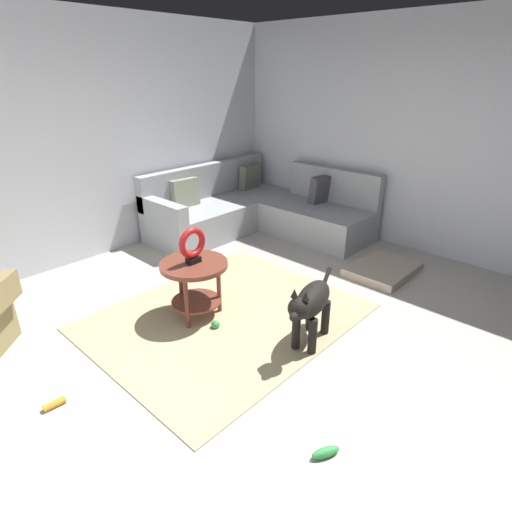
# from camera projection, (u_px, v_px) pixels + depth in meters

# --- Properties ---
(ground_plane) EXTENTS (6.00, 6.00, 0.10)m
(ground_plane) POSITION_uv_depth(u_px,v_px,m) (273.00, 362.00, 3.32)
(ground_plane) COLOR #B7B2A8
(wall_back) EXTENTS (6.00, 0.12, 2.70)m
(wall_back) POSITION_uv_depth(u_px,v_px,m) (73.00, 143.00, 4.58)
(wall_back) COLOR silver
(wall_back) RESTS_ON ground_plane
(wall_right) EXTENTS (0.12, 6.00, 2.70)m
(wall_right) POSITION_uv_depth(u_px,v_px,m) (444.00, 141.00, 4.72)
(wall_right) COLOR silver
(wall_right) RESTS_ON ground_plane
(area_rug) EXTENTS (2.30, 1.90, 0.01)m
(area_rug) POSITION_uv_depth(u_px,v_px,m) (226.00, 317.00, 3.84)
(area_rug) COLOR tan
(area_rug) RESTS_ON ground_plane
(sectional_couch) EXTENTS (2.20, 2.25, 0.88)m
(sectional_couch) POSITION_uv_depth(u_px,v_px,m) (257.00, 211.00, 5.77)
(sectional_couch) COLOR #9EA3A8
(sectional_couch) RESTS_ON ground_plane
(side_table) EXTENTS (0.60, 0.60, 0.54)m
(side_table) POSITION_uv_depth(u_px,v_px,m) (194.00, 275.00, 3.70)
(side_table) COLOR brown
(side_table) RESTS_ON ground_plane
(torus_sculpture) EXTENTS (0.28, 0.08, 0.33)m
(torus_sculpture) POSITION_uv_depth(u_px,v_px,m) (192.00, 245.00, 3.58)
(torus_sculpture) COLOR black
(torus_sculpture) RESTS_ON side_table
(dog_bed_mat) EXTENTS (0.80, 0.60, 0.09)m
(dog_bed_mat) POSITION_uv_depth(u_px,v_px,m) (383.00, 269.00, 4.66)
(dog_bed_mat) COLOR #B2A38E
(dog_bed_mat) RESTS_ON ground_plane
(dog) EXTENTS (0.83, 0.35, 0.63)m
(dog) POSITION_uv_depth(u_px,v_px,m) (311.00, 304.00, 3.31)
(dog) COLOR black
(dog) RESTS_ON ground_plane
(dog_toy_ball) EXTENTS (0.08, 0.08, 0.08)m
(dog_toy_ball) POSITION_uv_depth(u_px,v_px,m) (216.00, 325.00, 3.66)
(dog_toy_ball) COLOR green
(dog_toy_ball) RESTS_ON ground_plane
(dog_toy_rope) EXTENTS (0.14, 0.06, 0.05)m
(dog_toy_rope) POSITION_uv_depth(u_px,v_px,m) (54.00, 404.00, 2.80)
(dog_toy_rope) COLOR orange
(dog_toy_rope) RESTS_ON ground_plane
(dog_toy_bone) EXTENTS (0.19, 0.14, 0.06)m
(dog_toy_bone) POSITION_uv_depth(u_px,v_px,m) (326.00, 452.00, 2.44)
(dog_toy_bone) COLOR green
(dog_toy_bone) RESTS_ON ground_plane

